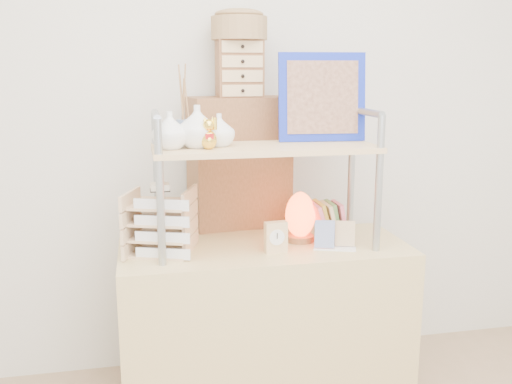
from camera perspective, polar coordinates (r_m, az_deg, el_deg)
The scene contains 9 objects.
desk at distance 2.53m, azimuth 0.87°, elevation -13.54°, with size 1.20×0.50×0.75m, color tan.
cabinet at distance 2.75m, azimuth -1.65°, elevation -4.68°, with size 0.45×0.24×1.35m, color brown.
hutch at distance 2.30m, azimuth -0.72°, elevation 5.03°, with size 0.90×0.34×0.79m.
letter_tray at distance 2.30m, azimuth -9.46°, elevation -3.34°, with size 0.29×0.29×0.29m.
salt_lamp at distance 2.44m, azimuth 4.42°, elevation -2.43°, with size 0.14×0.13×0.21m.
desk_clock at distance 2.29m, azimuth 2.00°, elevation -4.55°, with size 0.09×0.05×0.13m.
postcard_stand at distance 2.36m, azimuth 7.86°, elevation -4.86°, with size 0.18×0.10×0.12m.
drawer_chest at distance 2.61m, azimuth -1.67°, elevation 12.22°, with size 0.20×0.16×0.25m.
woven_basket at distance 2.62m, azimuth -1.70°, elevation 16.05°, with size 0.25×0.25×0.10m, color brown.
Camera 1 is at (-0.50, -1.02, 1.47)m, focal length 40.00 mm.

